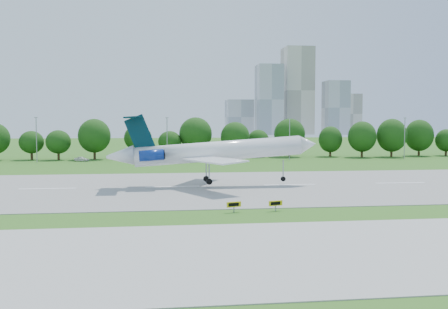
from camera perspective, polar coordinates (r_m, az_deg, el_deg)
ground at (r=62.60m, az=13.43°, el=-6.27°), size 600.00×600.00×0.00m
runway at (r=86.16m, az=7.52°, el=-3.48°), size 400.00×45.00×0.08m
taxiway at (r=46.56m, az=21.43°, el=-9.81°), size 400.00×23.00×0.08m
tree_line at (r=151.30m, az=1.02°, el=1.94°), size 288.40×8.40×10.40m
light_poles at (r=141.05m, az=0.61°, el=1.88°), size 175.90×0.25×12.19m
skyline at (r=465.01m, az=7.94°, el=6.04°), size 127.00×52.00×80.00m
airliner at (r=83.10m, az=-1.82°, el=0.41°), size 35.59×25.92×11.56m
taxi_sign_left at (r=59.60m, az=1.14°, el=-5.75°), size 1.80×0.75×1.28m
taxi_sign_centre at (r=60.89m, az=5.92°, el=-5.58°), size 1.77×0.73×1.26m
service_vehicle_a at (r=140.45m, az=-7.55°, el=-0.50°), size 3.84×2.45×1.19m
service_vehicle_b at (r=143.48m, az=-15.97°, el=-0.49°), size 4.30×2.83×1.36m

